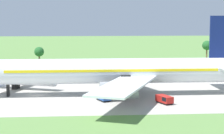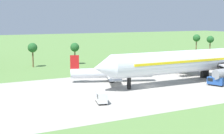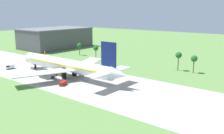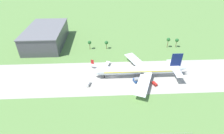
{
  "view_description": "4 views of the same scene",
  "coord_description": "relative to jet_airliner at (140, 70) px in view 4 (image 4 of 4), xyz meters",
  "views": [
    {
      "loc": [
        11.75,
        -102.24,
        20.2
      ],
      "look_at": [
        19.26,
        -0.72,
        7.23
      ],
      "focal_mm": 65.0,
      "sensor_mm": 36.0,
      "label": 1
    },
    {
      "loc": [
        -46.53,
        -70.19,
        18.29
      ],
      "look_at": [
        -11.83,
        -0.72,
        6.23
      ],
      "focal_mm": 50.0,
      "sensor_mm": 36.0,
      "label": 2
    },
    {
      "loc": [
        116.54,
        -82.95,
        33.17
      ],
      "look_at": [
        50.36,
        -0.72,
        9.4
      ],
      "focal_mm": 40.0,
      "sensor_mm": 36.0,
      "label": 3
    },
    {
      "loc": [
        -6.13,
        -111.86,
        83.56
      ],
      "look_at": [
        -0.49,
        5.0,
        6.0
      ],
      "focal_mm": 28.0,
      "sensor_mm": 36.0,
      "label": 4
    }
  ],
  "objects": [
    {
      "name": "ground_plane",
      "position": [
        -21.03,
        0.72,
        -6.17
      ],
      "size": [
        600.0,
        600.0,
        0.0
      ],
      "primitive_type": "plane",
      "color": "#5B8442"
    },
    {
      "name": "taxiway_strip",
      "position": [
        -21.03,
        0.72,
        -6.16
      ],
      "size": [
        320.0,
        44.0,
        0.02
      ],
      "color": "#A8A399",
      "rests_on": "ground_plane"
    },
    {
      "name": "jet_airliner",
      "position": [
        0.0,
        0.0,
        0.0
      ],
      "size": [
        75.16,
        59.51,
        20.16
      ],
      "color": "silver",
      "rests_on": "ground_plane"
    },
    {
      "name": "regional_aircraft",
      "position": [
        -27.78,
        10.58,
        -3.54
      ],
      "size": [
        23.29,
        21.25,
        8.0
      ],
      "color": "silver",
      "rests_on": "ground_plane"
    },
    {
      "name": "baggage_tug",
      "position": [
        9.61,
        -11.25,
        -5.14
      ],
      "size": [
        3.66,
        5.03,
        1.86
      ],
      "color": "black",
      "rests_on": "ground_plane"
    },
    {
      "name": "fuel_truck",
      "position": [
        -40.1,
        -9.16,
        -4.75
      ],
      "size": [
        3.1,
        5.19,
        2.65
      ],
      "color": "black",
      "rests_on": "ground_plane"
    },
    {
      "name": "catering_van",
      "position": [
        -4.43,
        -6.85,
        -4.89
      ],
      "size": [
        3.53,
        4.82,
        2.37
      ],
      "color": "black",
      "rests_on": "ground_plane"
    },
    {
      "name": "terminal_building",
      "position": [
        -88.52,
        64.01,
        2.81
      ],
      "size": [
        36.72,
        61.2,
        17.93
      ],
      "color": "#47474C",
      "rests_on": "ground_plane"
    },
    {
      "name": "palm_tree_row",
      "position": [
        4.63,
        49.02,
        1.47
      ],
      "size": [
        92.62,
        3.6,
        10.74
      ],
      "color": "brown",
      "rests_on": "ground_plane"
    }
  ]
}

